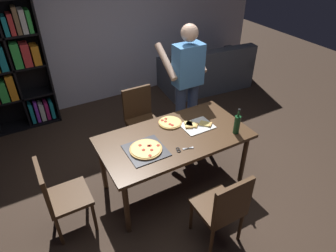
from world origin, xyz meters
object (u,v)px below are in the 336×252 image
object	(u,v)px
chair_left_end	(58,195)
second_pizza_plain	(170,123)
couch	(206,73)
wine_bottle	(237,124)
kitchen_scissors	(182,149)
person_serving_pizza	(187,80)
pepperoni_pizza_on_tray	(146,150)
chair_far_side	(141,115)
dining_table	(174,141)
chair_near_camera	(224,207)

from	to	relation	value
chair_left_end	second_pizza_plain	distance (m)	1.47
couch	wine_bottle	bearing A→B (deg)	-118.72
couch	kitchen_scissors	distance (m)	3.00
person_serving_pizza	wine_bottle	xyz separation A→B (m)	(0.04, -1.00, -0.13)
pepperoni_pizza_on_tray	couch	bearing A→B (deg)	41.99
chair_far_side	kitchen_scissors	bearing A→B (deg)	-92.64
dining_table	chair_far_side	xyz separation A→B (m)	(0.00, 0.93, -0.16)
dining_table	wine_bottle	bearing A→B (deg)	-23.75
chair_left_end	couch	xyz separation A→B (m)	(3.23, 1.99, -0.21)
couch	pepperoni_pizza_on_tray	bearing A→B (deg)	-138.01
chair_near_camera	person_serving_pizza	bearing A→B (deg)	69.68
pepperoni_pizza_on_tray	kitchen_scissors	distance (m)	0.38
person_serving_pizza	kitchen_scissors	xyz separation A→B (m)	(-0.66, -0.96, -0.24)
chair_near_camera	pepperoni_pizza_on_tray	size ratio (longest dim) A/B	2.20
chair_far_side	pepperoni_pizza_on_tray	distance (m)	1.11
chair_far_side	person_serving_pizza	size ratio (longest dim) A/B	0.51
chair_near_camera	chair_far_side	xyz separation A→B (m)	(0.00, 1.86, 0.00)
chair_near_camera	person_serving_pizza	world-z (taller)	person_serving_pizza
dining_table	pepperoni_pizza_on_tray	world-z (taller)	pepperoni_pizza_on_tray
chair_near_camera	chair_left_end	bearing A→B (deg)	145.18
chair_near_camera	pepperoni_pizza_on_tray	bearing A→B (deg)	114.79
dining_table	second_pizza_plain	distance (m)	0.28
person_serving_pizza	chair_near_camera	bearing A→B (deg)	-110.32
chair_left_end	chair_near_camera	bearing A→B (deg)	-34.82
chair_near_camera	couch	xyz separation A→B (m)	(1.89, 2.92, -0.21)
kitchen_scissors	dining_table	bearing A→B (deg)	77.57
pepperoni_pizza_on_tray	kitchen_scissors	xyz separation A→B (m)	(0.34, -0.17, -0.01)
pepperoni_pizza_on_tray	second_pizza_plain	distance (m)	0.58
chair_near_camera	pepperoni_pizza_on_tray	distance (m)	0.98
pepperoni_pizza_on_tray	wine_bottle	bearing A→B (deg)	-11.44
chair_left_end	second_pizza_plain	xyz separation A→B (m)	(1.42, 0.25, 0.25)
dining_table	couch	size ratio (longest dim) A/B	0.96
kitchen_scissors	chair_far_side	bearing A→B (deg)	87.36
chair_near_camera	couch	distance (m)	3.48
dining_table	person_serving_pizza	distance (m)	0.99
chair_far_side	chair_near_camera	bearing A→B (deg)	-90.00
pepperoni_pizza_on_tray	chair_near_camera	bearing A→B (deg)	-65.21
chair_far_side	wine_bottle	world-z (taller)	wine_bottle
chair_left_end	kitchen_scissors	bearing A→B (deg)	-10.86
kitchen_scissors	second_pizza_plain	distance (m)	0.51
dining_table	chair_left_end	bearing A→B (deg)	180.00
chair_left_end	wine_bottle	bearing A→B (deg)	-8.18
chair_far_side	person_serving_pizza	xyz separation A→B (m)	(0.61, -0.22, 0.49)
chair_near_camera	second_pizza_plain	world-z (taller)	chair_near_camera
chair_left_end	person_serving_pizza	size ratio (longest dim) A/B	0.51
chair_far_side	kitchen_scissors	world-z (taller)	chair_far_side
chair_far_side	couch	size ratio (longest dim) A/B	0.51
pepperoni_pizza_on_tray	kitchen_scissors	size ratio (longest dim) A/B	2.06
couch	wine_bottle	world-z (taller)	wine_bottle
chair_near_camera	kitchen_scissors	world-z (taller)	chair_near_camera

